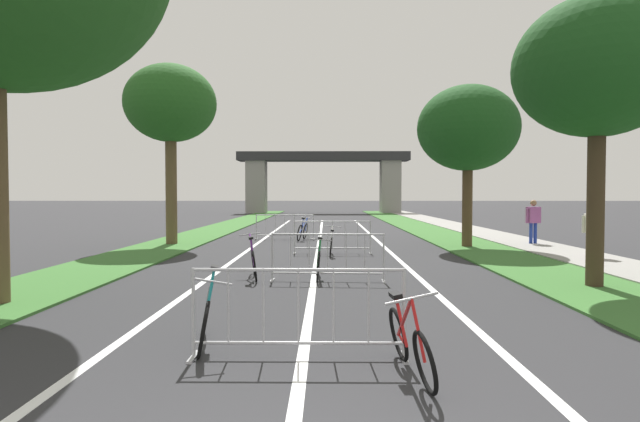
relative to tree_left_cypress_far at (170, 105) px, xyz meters
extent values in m
cube|color=#386B2D|center=(-0.02, 7.99, -5.21)|extent=(2.43, 60.20, 0.05)
cube|color=#386B2D|center=(11.08, 7.99, -5.21)|extent=(2.43, 60.20, 0.05)
cube|color=gray|center=(13.37, 7.99, -5.19)|extent=(2.16, 60.20, 0.08)
cube|color=silver|center=(5.53, 0.78, -5.23)|extent=(0.14, 34.83, 0.01)
cube|color=silver|center=(7.91, 0.78, -5.23)|extent=(0.14, 34.83, 0.01)
cube|color=silver|center=(3.15, 0.78, -5.23)|extent=(0.14, 34.83, 0.01)
cube|color=#2D2D30|center=(5.53, 33.12, 0.49)|extent=(17.26, 2.89, 0.87)
cube|color=gray|center=(-1.27, 33.12, -2.59)|extent=(1.93, 2.40, 5.29)
cube|color=gray|center=(12.33, 33.12, -2.59)|extent=(1.93, 2.40, 5.29)
cylinder|color=brown|center=(0.00, 0.00, -3.22)|extent=(0.42, 0.42, 4.03)
ellipsoid|color=#23561E|center=(0.00, 0.00, 0.07)|extent=(3.40, 3.40, 2.89)
cylinder|color=#3D2D1E|center=(11.24, -8.80, -3.63)|extent=(0.34, 0.34, 3.22)
ellipsoid|color=#194719|center=(11.24, -8.80, -0.78)|extent=(3.30, 3.30, 2.81)
cylinder|color=#4C3823|center=(10.84, -0.83, -3.77)|extent=(0.36, 0.36, 2.92)
ellipsoid|color=#194719|center=(10.84, -0.83, -0.98)|extent=(3.57, 3.57, 3.03)
cylinder|color=#ADADB2|center=(4.27, -13.35, -4.71)|extent=(0.04, 0.04, 1.05)
cube|color=#ADADB2|center=(4.27, -13.35, -5.22)|extent=(0.06, 0.44, 0.03)
cylinder|color=#ADADB2|center=(6.69, -13.34, -4.71)|extent=(0.04, 0.04, 1.05)
cube|color=#ADADB2|center=(6.69, -13.34, -5.22)|extent=(0.06, 0.44, 0.03)
cylinder|color=#ADADB2|center=(5.48, -13.34, -4.20)|extent=(2.43, 0.04, 0.04)
cylinder|color=#ADADB2|center=(5.48, -13.34, -5.05)|extent=(2.43, 0.04, 0.04)
cylinder|color=#ADADB2|center=(4.67, -13.34, -4.62)|extent=(0.02, 0.02, 0.87)
cylinder|color=#ADADB2|center=(5.08, -13.34, -4.62)|extent=(0.02, 0.02, 0.87)
cylinder|color=#ADADB2|center=(5.48, -13.34, -4.62)|extent=(0.02, 0.02, 0.87)
cylinder|color=#ADADB2|center=(5.89, -13.34, -4.62)|extent=(0.02, 0.02, 0.87)
cylinder|color=#ADADB2|center=(6.29, -13.34, -4.62)|extent=(0.02, 0.02, 0.87)
cylinder|color=#ADADB2|center=(4.62, -8.01, -4.71)|extent=(0.04, 0.04, 1.05)
cube|color=#ADADB2|center=(4.62, -8.01, -5.22)|extent=(0.08, 0.44, 0.03)
cylinder|color=#ADADB2|center=(7.05, -8.12, -4.71)|extent=(0.04, 0.04, 1.05)
cube|color=#ADADB2|center=(7.05, -8.12, -5.22)|extent=(0.08, 0.44, 0.03)
cylinder|color=#ADADB2|center=(5.84, -8.06, -4.20)|extent=(2.43, 0.15, 0.04)
cylinder|color=#ADADB2|center=(5.84, -8.06, -5.05)|extent=(2.43, 0.15, 0.04)
cylinder|color=#ADADB2|center=(5.03, -8.03, -4.62)|extent=(0.02, 0.02, 0.87)
cylinder|color=#ADADB2|center=(5.43, -8.04, -4.62)|extent=(0.02, 0.02, 0.87)
cylinder|color=#ADADB2|center=(5.84, -8.06, -4.62)|extent=(0.02, 0.02, 0.87)
cylinder|color=#ADADB2|center=(6.24, -8.08, -4.62)|extent=(0.02, 0.02, 0.87)
cylinder|color=#ADADB2|center=(6.65, -8.10, -4.62)|extent=(0.02, 0.02, 0.87)
cylinder|color=#ADADB2|center=(4.79, -2.80, -4.71)|extent=(0.04, 0.04, 1.05)
cube|color=#ADADB2|center=(4.79, -2.80, -5.22)|extent=(0.07, 0.44, 0.03)
cylinder|color=#ADADB2|center=(7.22, -2.77, -4.71)|extent=(0.04, 0.04, 1.05)
cube|color=#ADADB2|center=(7.22, -2.77, -5.22)|extent=(0.07, 0.44, 0.03)
cylinder|color=#ADADB2|center=(6.01, -2.78, -4.20)|extent=(2.43, 0.07, 0.04)
cylinder|color=#ADADB2|center=(6.01, -2.78, -5.05)|extent=(2.43, 0.07, 0.04)
cylinder|color=#ADADB2|center=(5.20, -2.79, -4.62)|extent=(0.02, 0.02, 0.87)
cylinder|color=#ADADB2|center=(5.60, -2.79, -4.62)|extent=(0.02, 0.02, 0.87)
cylinder|color=#ADADB2|center=(6.01, -2.78, -4.62)|extent=(0.02, 0.02, 0.87)
cylinder|color=#ADADB2|center=(6.41, -2.78, -4.62)|extent=(0.02, 0.02, 0.87)
cylinder|color=#ADADB2|center=(6.82, -2.77, -4.62)|extent=(0.02, 0.02, 0.87)
cylinder|color=#ADADB2|center=(2.85, 2.53, -4.71)|extent=(0.04, 0.04, 1.05)
cube|color=#ADADB2|center=(2.85, 2.53, -5.22)|extent=(0.07, 0.44, 0.03)
cylinder|color=#ADADB2|center=(5.27, 2.46, -4.71)|extent=(0.04, 0.04, 1.05)
cube|color=#ADADB2|center=(5.27, 2.46, -5.22)|extent=(0.07, 0.44, 0.03)
cylinder|color=#ADADB2|center=(4.06, 2.50, -4.20)|extent=(2.43, 0.11, 0.04)
cylinder|color=#ADADB2|center=(4.06, 2.50, -5.05)|extent=(2.43, 0.11, 0.04)
cylinder|color=#ADADB2|center=(3.25, 2.52, -4.62)|extent=(0.02, 0.02, 0.87)
cylinder|color=#ADADB2|center=(3.66, 2.51, -4.62)|extent=(0.02, 0.02, 0.87)
cylinder|color=#ADADB2|center=(4.06, 2.50, -4.62)|extent=(0.02, 0.02, 0.87)
cylinder|color=#ADADB2|center=(4.46, 2.49, -4.62)|extent=(0.02, 0.02, 0.87)
cylinder|color=#ADADB2|center=(4.87, 2.48, -4.62)|extent=(0.02, 0.02, 0.87)
torus|color=black|center=(4.20, -12.40, -4.90)|extent=(0.29, 0.69, 0.67)
torus|color=black|center=(4.38, -13.35, -4.90)|extent=(0.29, 0.69, 0.67)
cylinder|color=#197A7F|center=(4.33, -12.84, -4.62)|extent=(0.32, 0.91, 0.58)
cylinder|color=#197A7F|center=(4.30, -12.66, -4.61)|extent=(0.16, 0.14, 0.67)
cylinder|color=#197A7F|center=(4.22, -12.55, -4.92)|extent=(0.08, 0.31, 0.08)
cylinder|color=#197A7F|center=(4.43, -13.31, -4.62)|extent=(0.14, 0.11, 0.55)
cube|color=black|center=(4.36, -12.62, -4.28)|extent=(0.15, 0.26, 0.07)
cylinder|color=#99999E|center=(4.47, -13.28, -4.35)|extent=(0.45, 0.12, 0.11)
torus|color=black|center=(4.26, -8.18, -4.89)|extent=(0.24, 0.71, 0.70)
torus|color=black|center=(4.08, -7.17, -4.89)|extent=(0.24, 0.71, 0.70)
cylinder|color=#662884|center=(4.14, -7.71, -4.58)|extent=(0.28, 0.98, 0.65)
cylinder|color=#662884|center=(4.18, -7.90, -4.62)|extent=(0.11, 0.13, 0.65)
cylinder|color=#662884|center=(4.23, -8.02, -4.91)|extent=(0.08, 0.33, 0.08)
cylinder|color=#662884|center=(4.05, -7.21, -4.58)|extent=(0.11, 0.11, 0.62)
cube|color=black|center=(4.15, -7.94, -4.30)|extent=(0.15, 0.25, 0.06)
cylinder|color=#99999E|center=(4.02, -7.24, -4.27)|extent=(0.50, 0.12, 0.09)
torus|color=black|center=(6.62, -13.43, -4.92)|extent=(0.23, 0.63, 0.62)
torus|color=black|center=(6.74, -14.41, -4.92)|extent=(0.23, 0.63, 0.62)
cylinder|color=red|center=(6.62, -13.90, -4.62)|extent=(0.05, 0.96, 0.63)
cylinder|color=red|center=(6.61, -13.72, -4.70)|extent=(0.16, 0.10, 0.55)
cylinder|color=red|center=(6.65, -13.59, -4.95)|extent=(0.07, 0.32, 0.07)
cylinder|color=red|center=(6.67, -14.39, -4.62)|extent=(0.16, 0.08, 0.61)
cube|color=black|center=(6.55, -13.69, -4.42)|extent=(0.13, 0.25, 0.07)
cylinder|color=#99999E|center=(6.61, -14.37, -4.32)|extent=(0.52, 0.09, 0.13)
torus|color=black|center=(5.61, -7.17, -4.89)|extent=(0.11, 0.69, 0.69)
torus|color=black|center=(5.63, -8.18, -4.89)|extent=(0.11, 0.69, 0.69)
cylinder|color=#1E7238|center=(5.65, -7.65, -4.60)|extent=(0.11, 0.98, 0.61)
cylinder|color=#1E7238|center=(5.64, -7.46, -4.64)|extent=(0.10, 0.12, 0.60)
cylinder|color=#1E7238|center=(5.61, -7.34, -4.92)|extent=(0.03, 0.33, 0.08)
cylinder|color=#1E7238|center=(5.66, -8.16, -4.60)|extent=(0.09, 0.10, 0.58)
cube|color=black|center=(5.67, -7.43, -4.34)|extent=(0.11, 0.24, 0.06)
cylinder|color=#99999E|center=(5.68, -8.13, -4.32)|extent=(0.48, 0.04, 0.07)
torus|color=black|center=(4.74, 1.54, -4.89)|extent=(0.28, 0.70, 0.68)
torus|color=black|center=(4.93, 2.56, -4.89)|extent=(0.28, 0.70, 0.68)
cylinder|color=#1E389E|center=(4.87, 2.02, -4.61)|extent=(0.32, 0.98, 0.60)
cylinder|color=#1E389E|center=(4.83, 1.82, -4.63)|extent=(0.14, 0.14, 0.64)
cylinder|color=#1E389E|center=(4.76, 1.71, -4.92)|extent=(0.08, 0.34, 0.08)
cylinder|color=#1E389E|center=(4.97, 2.53, -4.61)|extent=(0.13, 0.11, 0.57)
cube|color=black|center=(4.88, 1.78, -4.31)|extent=(0.15, 0.26, 0.07)
cylinder|color=#99999E|center=(5.01, 2.50, -4.33)|extent=(0.53, 0.13, 0.12)
torus|color=black|center=(5.95, -3.78, -4.93)|extent=(0.10, 0.60, 0.60)
torus|color=black|center=(5.96, -2.77, -4.93)|extent=(0.10, 0.60, 0.60)
cylinder|color=silver|center=(5.98, -3.30, -4.64)|extent=(0.10, 0.99, 0.61)
cylinder|color=silver|center=(5.97, -3.49, -4.71)|extent=(0.10, 0.12, 0.54)
cylinder|color=silver|center=(5.95, -3.62, -4.95)|extent=(0.03, 0.33, 0.07)
cylinder|color=silver|center=(5.98, -2.79, -4.64)|extent=(0.10, 0.10, 0.58)
cube|color=black|center=(6.00, -3.53, -4.44)|extent=(0.11, 0.24, 0.06)
cylinder|color=#99999E|center=(6.01, -2.82, -4.36)|extent=(0.55, 0.03, 0.08)
cylinder|color=navy|center=(13.39, -0.13, -4.81)|extent=(0.12, 0.12, 0.84)
cylinder|color=navy|center=(13.57, -0.09, -4.81)|extent=(0.12, 0.12, 0.84)
cube|color=#994C8C|center=(13.48, -0.11, -4.09)|extent=(0.51, 0.38, 0.60)
cylinder|color=#994C8C|center=(13.23, -0.17, -4.12)|extent=(0.10, 0.10, 0.54)
cylinder|color=#994C8C|center=(13.73, -0.04, -4.12)|extent=(0.10, 0.10, 0.54)
sphere|color=#936B4C|center=(13.48, -0.11, -3.65)|extent=(0.23, 0.23, 0.23)
cylinder|color=#994C8C|center=(13.61, -4.29, -4.84)|extent=(0.11, 0.11, 0.78)
cylinder|color=#994C8C|center=(13.45, -4.24, -4.84)|extent=(0.11, 0.11, 0.78)
cube|color=beige|center=(13.53, -4.26, -4.17)|extent=(0.48, 0.37, 0.55)
cylinder|color=beige|center=(13.77, -4.33, -4.20)|extent=(0.09, 0.09, 0.50)
cylinder|color=beige|center=(13.30, -4.19, -4.20)|extent=(0.09, 0.09, 0.50)
sphere|color=brown|center=(13.53, -4.26, -3.76)|extent=(0.21, 0.21, 0.21)
camera|label=1|loc=(5.80, -19.24, -3.33)|focal=28.93mm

